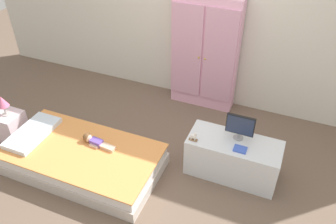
{
  "coord_description": "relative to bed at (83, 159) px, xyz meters",
  "views": [
    {
      "loc": [
        1.09,
        -2.31,
        2.74
      ],
      "look_at": [
        -0.01,
        0.35,
        0.56
      ],
      "focal_mm": 36.87,
      "sensor_mm": 36.0,
      "label": 1
    }
  ],
  "objects": [
    {
      "name": "doll",
      "position": [
        0.06,
        0.14,
        0.17
      ],
      "size": [
        0.39,
        0.14,
        0.1
      ],
      "color": "#6B4CB2",
      "rests_on": "bed"
    },
    {
      "name": "table_lamp",
      "position": [
        -1.06,
        0.1,
        0.38
      ],
      "size": [
        0.13,
        0.13,
        0.25
      ],
      "color": "#B7B2AD",
      "rests_on": "nightstand"
    },
    {
      "name": "tv_stand",
      "position": [
        1.48,
        0.53,
        0.09
      ],
      "size": [
        0.93,
        0.41,
        0.44
      ],
      "primitive_type": "cube",
      "color": "silver",
      "rests_on": "ground_plane"
    },
    {
      "name": "pillow",
      "position": [
        -0.62,
        0.0,
        0.16
      ],
      "size": [
        0.32,
        0.62,
        0.06
      ],
      "primitive_type": "cube",
      "color": "silver",
      "rests_on": "bed"
    },
    {
      "name": "back_wall",
      "position": [
        0.75,
        1.81,
        1.22
      ],
      "size": [
        6.4,
        0.05,
        2.7
      ],
      "primitive_type": "cube",
      "color": "silver",
      "rests_on": "ground_plane"
    },
    {
      "name": "ground_plane",
      "position": [
        0.75,
        0.23,
        -0.14
      ],
      "size": [
        10.0,
        10.0,
        0.02
      ],
      "primitive_type": "cube",
      "color": "brown"
    },
    {
      "name": "rocking_horse_toy",
      "position": [
        1.09,
        0.4,
        0.35
      ],
      "size": [
        0.08,
        0.04,
        0.1
      ],
      "color": "#8E6642",
      "rests_on": "tv_stand"
    },
    {
      "name": "tv_monitor",
      "position": [
        1.5,
        0.6,
        0.47
      ],
      "size": [
        0.28,
        0.1,
        0.28
      ],
      "color": "#99999E",
      "rests_on": "tv_stand"
    },
    {
      "name": "wardrobe",
      "position": [
        0.8,
        1.65,
        0.61
      ],
      "size": [
        0.82,
        0.25,
        1.47
      ],
      "color": "#EFADCC",
      "rests_on": "ground_plane"
    },
    {
      "name": "nightstand",
      "position": [
        -1.06,
        0.1,
        0.04
      ],
      "size": [
        0.28,
        0.28,
        0.34
      ],
      "primitive_type": "cube",
      "color": "silver",
      "rests_on": "ground_plane"
    },
    {
      "name": "book_blue",
      "position": [
        1.55,
        0.44,
        0.32
      ],
      "size": [
        0.13,
        0.1,
        0.02
      ],
      "primitive_type": "cube",
      "color": "blue",
      "rests_on": "tv_stand"
    },
    {
      "name": "bed",
      "position": [
        0.0,
        0.0,
        0.0
      ],
      "size": [
        1.64,
        0.87,
        0.26
      ],
      "color": "beige",
      "rests_on": "ground_plane"
    }
  ]
}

